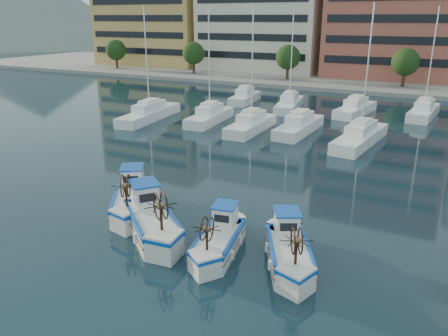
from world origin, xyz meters
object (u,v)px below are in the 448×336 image
fishing_boat_c (219,238)px  fishing_boat_b (151,219)px  fishing_boat_a (132,198)px  fishing_boat_d (289,249)px

fishing_boat_c → fishing_boat_b: bearing=170.7°
fishing_boat_a → fishing_boat_b: 3.21m
fishing_boat_b → fishing_boat_a: bearing=95.9°
fishing_boat_a → fishing_boat_c: 6.71m
fishing_boat_c → fishing_boat_d: bearing=-2.0°
fishing_boat_b → fishing_boat_d: 7.06m
fishing_boat_c → fishing_boat_d: fishing_boat_d is taller
fishing_boat_b → fishing_boat_c: fishing_boat_b is taller
fishing_boat_a → fishing_boat_b: size_ratio=0.98×
fishing_boat_b → fishing_boat_c: bearing=-49.0°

